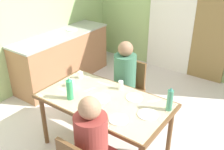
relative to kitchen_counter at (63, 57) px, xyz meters
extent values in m
plane|color=silver|center=(1.61, -0.87, -0.45)|extent=(6.57, 6.57, 0.00)
cube|color=#A0BD79|center=(-0.33, -0.24, 0.97)|extent=(0.10, 3.79, 2.84)
cube|color=olive|center=(2.09, 1.58, 0.55)|extent=(0.80, 0.05, 2.00)
cube|color=white|center=(1.39, 1.56, 0.74)|extent=(0.90, 0.03, 2.39)
cube|color=#9F6A48|center=(0.00, 0.00, -0.02)|extent=(0.60, 1.91, 0.87)
cube|color=#9E9E99|center=(0.00, 0.00, 0.43)|extent=(0.61, 1.95, 0.03)
cylinder|color=#B7B7BC|center=(0.00, 0.29, 0.45)|extent=(0.21, 0.21, 0.01)
cube|color=brown|center=(1.77, -1.06, 0.27)|extent=(1.52, 0.84, 0.04)
cube|color=beige|center=(1.77, -1.06, 0.29)|extent=(1.46, 0.80, 0.00)
cylinder|color=brown|center=(1.08, -1.41, -0.10)|extent=(0.06, 0.06, 0.70)
cylinder|color=brown|center=(1.08, -0.71, -0.10)|extent=(0.06, 0.06, 0.70)
cylinder|color=brown|center=(2.46, -0.71, -0.10)|extent=(0.06, 0.06, 0.70)
cube|color=brown|center=(1.63, -0.36, 0.00)|extent=(0.40, 0.40, 0.04)
cube|color=brown|center=(1.63, -0.18, 0.21)|extent=(0.38, 0.04, 0.42)
cylinder|color=brown|center=(1.80, -0.53, -0.25)|extent=(0.04, 0.04, 0.41)
cylinder|color=brown|center=(1.46, -0.53, -0.25)|extent=(0.04, 0.04, 0.41)
cylinder|color=brown|center=(1.80, -0.19, -0.25)|extent=(0.04, 0.04, 0.41)
cylinder|color=brown|center=(1.46, -0.19, -0.25)|extent=(0.04, 0.04, 0.41)
cylinder|color=maroon|center=(2.11, -1.71, 0.32)|extent=(0.30, 0.30, 0.52)
sphere|color=#A87A5B|center=(2.11, -1.71, 0.67)|extent=(0.20, 0.20, 0.20)
cube|color=#396848|center=(1.63, -0.52, 0.06)|extent=(0.30, 0.22, 0.12)
cylinder|color=#38664C|center=(1.63, -0.41, 0.32)|extent=(0.30, 0.30, 0.52)
sphere|color=#846047|center=(1.63, -0.41, 0.67)|extent=(0.20, 0.20, 0.20)
cylinder|color=#3E8565|center=(2.46, -0.82, 0.41)|extent=(0.07, 0.07, 0.24)
cone|color=#367E6F|center=(2.46, -0.82, 0.55)|extent=(0.05, 0.05, 0.04)
cylinder|color=#309657|center=(1.44, -1.27, 0.41)|extent=(0.08, 0.08, 0.23)
cone|color=#238E5C|center=(1.44, -1.27, 0.54)|extent=(0.05, 0.05, 0.03)
cylinder|color=white|center=(2.12, -1.29, 0.30)|extent=(0.20, 0.20, 0.01)
cylinder|color=white|center=(2.04, -0.84, 0.30)|extent=(0.20, 0.20, 0.01)
cylinder|color=white|center=(2.32, -1.04, 0.30)|extent=(0.21, 0.21, 0.01)
cylinder|color=white|center=(1.73, -1.08, 0.30)|extent=(0.22, 0.22, 0.01)
cylinder|color=silver|center=(1.26, -1.05, 0.34)|extent=(0.06, 0.06, 0.09)
cylinder|color=silver|center=(1.79, -0.75, 0.34)|extent=(0.06, 0.06, 0.11)
cylinder|color=silver|center=(1.20, -0.82, 0.34)|extent=(0.06, 0.06, 0.09)
cube|color=silver|center=(1.49, -0.99, 0.29)|extent=(0.05, 0.15, 0.00)
cube|color=silver|center=(1.24, -1.20, 0.29)|extent=(0.15, 0.04, 0.00)
cube|color=silver|center=(1.53, -0.77, 0.29)|extent=(0.15, 0.02, 0.00)
cube|color=silver|center=(2.25, -0.76, 0.29)|extent=(0.11, 0.13, 0.00)
camera|label=1|loc=(3.30, -3.06, 1.90)|focal=41.66mm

